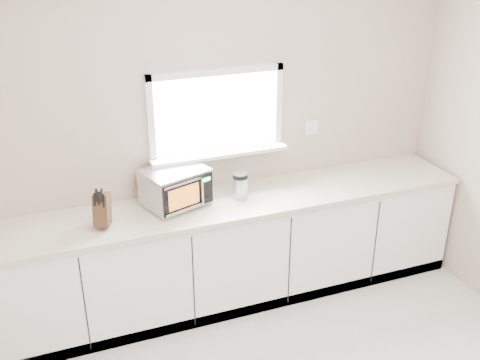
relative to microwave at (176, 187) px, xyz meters
name	(u,v)px	position (x,y,z in m)	size (l,w,h in m)	color
back_wall	(216,135)	(0.41, 0.23, 0.29)	(4.00, 0.17, 2.70)	#C4B09C
cabinets	(230,252)	(0.41, -0.07, -0.63)	(3.92, 0.60, 0.88)	white
countertop	(230,203)	(0.41, -0.08, -0.17)	(3.92, 0.64, 0.04)	beige
microwave	(176,187)	(0.00, 0.00, 0.00)	(0.54, 0.48, 0.29)	black
knife_block	(102,209)	(-0.58, -0.13, -0.02)	(0.17, 0.24, 0.31)	#3F2D16
cutting_board	(153,181)	(-0.13, 0.17, 0.00)	(0.30, 0.30, 0.02)	olive
coffee_grinder	(240,186)	(0.50, -0.06, -0.05)	(0.15, 0.15, 0.22)	#B8BBC0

